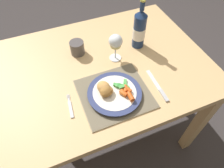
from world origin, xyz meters
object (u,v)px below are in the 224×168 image
(drinking_cup, at_px, (77,47))
(fork, at_px, (70,107))
(table_knife, at_px, (159,88))
(wine_glass, at_px, (116,42))
(dinner_plate, at_px, (115,93))
(bottle, at_px, (139,29))
(dining_table, at_px, (104,77))

(drinking_cup, bearing_deg, fork, -111.77)
(table_knife, xyz_separation_m, wine_glass, (-0.11, 0.27, 0.11))
(table_knife, relative_size, drinking_cup, 2.66)
(fork, height_order, drinking_cup, drinking_cup)
(wine_glass, bearing_deg, table_knife, -67.34)
(table_knife, bearing_deg, dinner_plate, 168.72)
(table_knife, relative_size, wine_glass, 1.34)
(dinner_plate, xyz_separation_m, table_knife, (0.21, -0.04, -0.01))
(drinking_cup, bearing_deg, dinner_plate, -77.53)
(fork, relative_size, bottle, 0.46)
(dinner_plate, xyz_separation_m, fork, (-0.21, 0.01, -0.01))
(table_knife, distance_m, wine_glass, 0.31)
(fork, xyz_separation_m, table_knife, (0.42, -0.05, 0.00))
(bottle, bearing_deg, drinking_cup, 168.81)
(wine_glass, relative_size, bottle, 0.54)
(bottle, bearing_deg, table_knife, -98.33)
(dining_table, relative_size, dinner_plate, 4.45)
(wine_glass, relative_size, drinking_cup, 1.98)
(fork, bearing_deg, dining_table, 40.43)
(dining_table, bearing_deg, drinking_cup, 125.50)
(dinner_plate, bearing_deg, dining_table, 84.19)
(dining_table, bearing_deg, bottle, 16.28)
(fork, distance_m, drinking_cup, 0.36)
(bottle, bearing_deg, wine_glass, -162.76)
(drinking_cup, bearing_deg, table_knife, -53.20)
(drinking_cup, bearing_deg, dining_table, -54.50)
(dining_table, height_order, dinner_plate, dinner_plate)
(wine_glass, distance_m, bottle, 0.17)
(dining_table, relative_size, drinking_cup, 14.56)
(fork, distance_m, bottle, 0.55)
(dinner_plate, distance_m, drinking_cup, 0.35)
(dinner_plate, bearing_deg, table_knife, -11.28)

